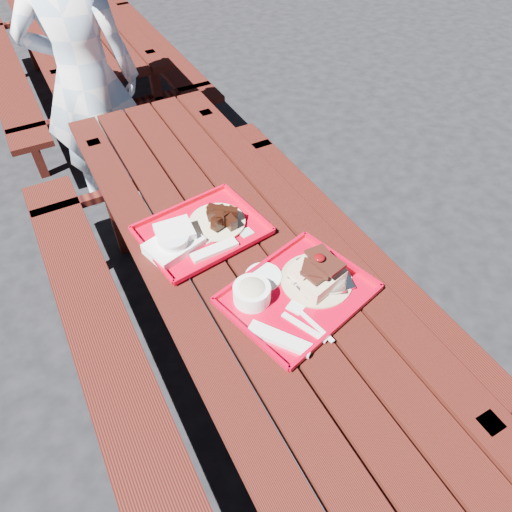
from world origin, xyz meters
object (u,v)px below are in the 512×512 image
(picnic_table_near, at_px, (239,276))
(person, at_px, (85,81))
(near_tray, at_px, (293,287))
(picnic_table_far, at_px, (76,39))
(far_tray, at_px, (201,231))

(picnic_table_near, bearing_deg, person, 97.42)
(near_tray, distance_m, person, 1.80)
(picnic_table_near, distance_m, near_tray, 0.39)
(person, bearing_deg, picnic_table_far, -79.31)
(near_tray, distance_m, far_tray, 0.45)
(near_tray, relative_size, person, 0.34)
(picnic_table_near, bearing_deg, far_tray, 133.28)
(picnic_table_near, xyz_separation_m, near_tray, (0.06, -0.31, 0.23))
(picnic_table_far, xyz_separation_m, person, (-0.19, -1.33, 0.26))
(near_tray, bearing_deg, picnic_table_near, 100.62)
(picnic_table_near, distance_m, person, 1.51)
(far_tray, bearing_deg, person, 93.80)
(picnic_table_near, distance_m, far_tray, 0.26)
(picnic_table_far, height_order, far_tray, far_tray)
(picnic_table_near, relative_size, far_tray, 4.79)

